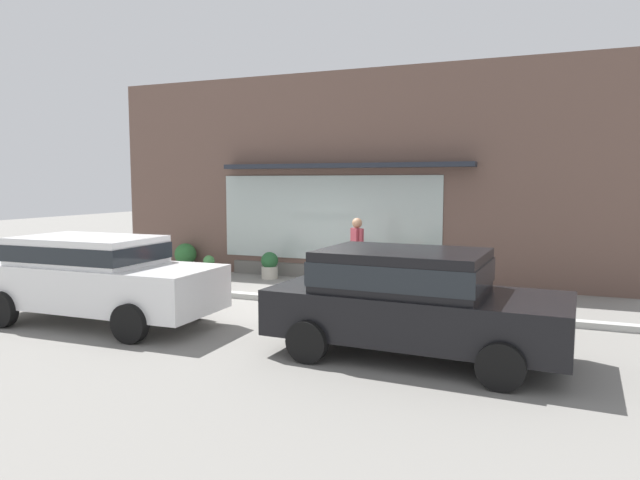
{
  "coord_description": "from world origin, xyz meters",
  "views": [
    {
      "loc": [
        5.12,
        -11.27,
        2.58
      ],
      "look_at": [
        0.05,
        1.2,
        1.23
      ],
      "focal_mm": 32.21,
      "sensor_mm": 36.0,
      "label": 1
    }
  ],
  "objects_px": {
    "potted_plant_doorstep": "(377,269)",
    "potted_plant_window_center": "(270,265)",
    "pedestrian_with_handbag": "(357,250)",
    "parked_car_white": "(95,274)",
    "potted_plant_by_entrance": "(412,268)",
    "fire_hydrant": "(372,280)",
    "parked_car_black": "(411,297)",
    "potted_plant_low_front": "(186,257)",
    "potted_plant_near_hydrant": "(209,264)"
  },
  "relations": [
    {
      "from": "fire_hydrant",
      "to": "potted_plant_window_center",
      "type": "relative_size",
      "value": 1.28
    },
    {
      "from": "potted_plant_by_entrance",
      "to": "potted_plant_window_center",
      "type": "relative_size",
      "value": 1.23
    },
    {
      "from": "pedestrian_with_handbag",
      "to": "potted_plant_window_center",
      "type": "distance_m",
      "value": 3.1
    },
    {
      "from": "parked_car_black",
      "to": "parked_car_white",
      "type": "relative_size",
      "value": 0.96
    },
    {
      "from": "potted_plant_by_entrance",
      "to": "potted_plant_low_front",
      "type": "height_order",
      "value": "potted_plant_by_entrance"
    },
    {
      "from": "potted_plant_low_front",
      "to": "potted_plant_doorstep",
      "type": "bearing_deg",
      "value": -0.07
    },
    {
      "from": "fire_hydrant",
      "to": "potted_plant_near_hydrant",
      "type": "relative_size",
      "value": 1.71
    },
    {
      "from": "pedestrian_with_handbag",
      "to": "potted_plant_doorstep",
      "type": "height_order",
      "value": "pedestrian_with_handbag"
    },
    {
      "from": "fire_hydrant",
      "to": "potted_plant_window_center",
      "type": "height_order",
      "value": "fire_hydrant"
    },
    {
      "from": "potted_plant_window_center",
      "to": "fire_hydrant",
      "type": "bearing_deg",
      "value": -27.16
    },
    {
      "from": "potted_plant_low_front",
      "to": "fire_hydrant",
      "type": "bearing_deg",
      "value": -17.88
    },
    {
      "from": "fire_hydrant",
      "to": "pedestrian_with_handbag",
      "type": "height_order",
      "value": "pedestrian_with_handbag"
    },
    {
      "from": "potted_plant_low_front",
      "to": "potted_plant_doorstep",
      "type": "height_order",
      "value": "potted_plant_low_front"
    },
    {
      "from": "parked_car_black",
      "to": "parked_car_white",
      "type": "distance_m",
      "value": 5.84
    },
    {
      "from": "fire_hydrant",
      "to": "potted_plant_by_entrance",
      "type": "relative_size",
      "value": 1.04
    },
    {
      "from": "potted_plant_by_entrance",
      "to": "potted_plant_doorstep",
      "type": "height_order",
      "value": "potted_plant_by_entrance"
    },
    {
      "from": "pedestrian_with_handbag",
      "to": "parked_car_white",
      "type": "xyz_separation_m",
      "value": [
        -3.56,
        -4.5,
        -0.12
      ]
    },
    {
      "from": "fire_hydrant",
      "to": "potted_plant_low_front",
      "type": "xyz_separation_m",
      "value": [
        -6.3,
        2.03,
        -0.04
      ]
    },
    {
      "from": "parked_car_white",
      "to": "potted_plant_low_front",
      "type": "height_order",
      "value": "parked_car_white"
    },
    {
      "from": "parked_car_black",
      "to": "potted_plant_by_entrance",
      "type": "relative_size",
      "value": 4.93
    },
    {
      "from": "fire_hydrant",
      "to": "parked_car_white",
      "type": "height_order",
      "value": "parked_car_white"
    },
    {
      "from": "parked_car_white",
      "to": "potted_plant_doorstep",
      "type": "distance_m",
      "value": 6.91
    },
    {
      "from": "parked_car_white",
      "to": "potted_plant_near_hydrant",
      "type": "height_order",
      "value": "parked_car_white"
    },
    {
      "from": "parked_car_white",
      "to": "potted_plant_near_hydrant",
      "type": "distance_m",
      "value": 5.72
    },
    {
      "from": "potted_plant_doorstep",
      "to": "potted_plant_near_hydrant",
      "type": "xyz_separation_m",
      "value": [
        -4.82,
        -0.29,
        -0.09
      ]
    },
    {
      "from": "potted_plant_by_entrance",
      "to": "potted_plant_low_front",
      "type": "relative_size",
      "value": 1.1
    },
    {
      "from": "parked_car_white",
      "to": "potted_plant_by_entrance",
      "type": "distance_m",
      "value": 7.43
    },
    {
      "from": "fire_hydrant",
      "to": "parked_car_white",
      "type": "xyz_separation_m",
      "value": [
        -4.12,
        -3.83,
        0.45
      ]
    },
    {
      "from": "parked_car_white",
      "to": "pedestrian_with_handbag",
      "type": "bearing_deg",
      "value": 50.86
    },
    {
      "from": "potted_plant_low_front",
      "to": "potted_plant_near_hydrant",
      "type": "xyz_separation_m",
      "value": [
        0.99,
        -0.3,
        -0.13
      ]
    },
    {
      "from": "fire_hydrant",
      "to": "parked_car_black",
      "type": "distance_m",
      "value": 4.06
    },
    {
      "from": "pedestrian_with_handbag",
      "to": "potted_plant_near_hydrant",
      "type": "distance_m",
      "value": 4.92
    },
    {
      "from": "fire_hydrant",
      "to": "potted_plant_window_center",
      "type": "bearing_deg",
      "value": 152.84
    },
    {
      "from": "potted_plant_low_front",
      "to": "potted_plant_doorstep",
      "type": "relative_size",
      "value": 1.11
    },
    {
      "from": "potted_plant_by_entrance",
      "to": "potted_plant_low_front",
      "type": "bearing_deg",
      "value": -179.97
    },
    {
      "from": "potted_plant_near_hydrant",
      "to": "potted_plant_window_center",
      "type": "distance_m",
      "value": 1.91
    },
    {
      "from": "pedestrian_with_handbag",
      "to": "parked_car_black",
      "type": "xyz_separation_m",
      "value": [
        2.27,
        -4.32,
        -0.13
      ]
    },
    {
      "from": "parked_car_black",
      "to": "potted_plant_low_front",
      "type": "bearing_deg",
      "value": 147.22
    },
    {
      "from": "fire_hydrant",
      "to": "pedestrian_with_handbag",
      "type": "distance_m",
      "value": 1.04
    },
    {
      "from": "fire_hydrant",
      "to": "potted_plant_near_hydrant",
      "type": "bearing_deg",
      "value": 161.91
    },
    {
      "from": "potted_plant_window_center",
      "to": "potted_plant_by_entrance",
      "type": "bearing_deg",
      "value": 4.41
    },
    {
      "from": "pedestrian_with_handbag",
      "to": "potted_plant_doorstep",
      "type": "distance_m",
      "value": 1.5
    },
    {
      "from": "parked_car_white",
      "to": "potted_plant_near_hydrant",
      "type": "xyz_separation_m",
      "value": [
        -1.19,
        5.57,
        -0.61
      ]
    },
    {
      "from": "potted_plant_doorstep",
      "to": "potted_plant_window_center",
      "type": "relative_size",
      "value": 1.02
    },
    {
      "from": "parked_car_white",
      "to": "potted_plant_doorstep",
      "type": "xyz_separation_m",
      "value": [
        3.64,
        5.86,
        -0.52
      ]
    },
    {
      "from": "potted_plant_low_front",
      "to": "potted_plant_doorstep",
      "type": "xyz_separation_m",
      "value": [
        5.82,
        -0.01,
        -0.04
      ]
    },
    {
      "from": "parked_car_white",
      "to": "potted_plant_by_entrance",
      "type": "relative_size",
      "value": 5.14
    },
    {
      "from": "parked_car_white",
      "to": "potted_plant_doorstep",
      "type": "relative_size",
      "value": 6.24
    },
    {
      "from": "pedestrian_with_handbag",
      "to": "potted_plant_near_hydrant",
      "type": "bearing_deg",
      "value": -150.02
    },
    {
      "from": "fire_hydrant",
      "to": "potted_plant_doorstep",
      "type": "distance_m",
      "value": 2.08
    }
  ]
}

